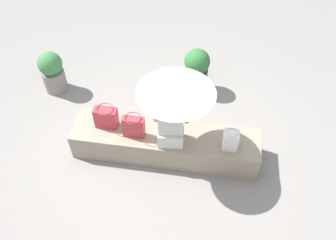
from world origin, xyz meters
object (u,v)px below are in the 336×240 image
at_px(handbag_black, 230,140).
at_px(tote_bag_canvas, 106,117).
at_px(planter_far, 52,71).
at_px(planter_near, 197,69).
at_px(parasol, 176,86).
at_px(shoulder_bag_spare, 134,126).
at_px(person_seated, 171,122).

relative_size(handbag_black, tote_bag_canvas, 0.94).
bearing_deg(planter_far, planter_near, -170.61).
bearing_deg(handbag_black, planter_far, -21.94).
distance_m(parasol, shoulder_bag_spare, 1.00).
height_order(tote_bag_canvas, planter_far, tote_bag_canvas).
xyz_separation_m(handbag_black, planter_near, (0.59, -1.58, -0.16)).
bearing_deg(planter_near, parasol, 85.00).
distance_m(parasol, planter_near, 1.88).
bearing_deg(tote_bag_canvas, planter_far, -40.29).
bearing_deg(planter_far, parasol, 151.83).
bearing_deg(handbag_black, person_seated, 0.97).
xyz_separation_m(person_seated, planter_near, (-0.19, -1.59, -0.40)).
bearing_deg(parasol, tote_bag_canvas, -7.96).
bearing_deg(parasol, person_seated, 12.10).
bearing_deg(shoulder_bag_spare, parasol, 177.79).
bearing_deg(shoulder_bag_spare, handbag_black, 179.10).
xyz_separation_m(parasol, planter_near, (-0.14, -1.58, -1.01)).
distance_m(tote_bag_canvas, shoulder_bag_spare, 0.43).
xyz_separation_m(person_seated, shoulder_bag_spare, (0.51, -0.03, -0.22)).
relative_size(handbag_black, planter_far, 0.42).
relative_size(parasol, handbag_black, 3.61).
xyz_separation_m(handbag_black, shoulder_bag_spare, (1.29, -0.02, 0.02)).
xyz_separation_m(handbag_black, planter_far, (2.95, -1.19, -0.19)).
distance_m(person_seated, planter_near, 1.65).
distance_m(parasol, handbag_black, 1.12).
relative_size(person_seated, planter_near, 1.15).
xyz_separation_m(person_seated, tote_bag_canvas, (0.93, -0.15, -0.22)).
bearing_deg(parasol, planter_near, -95.00).
xyz_separation_m(parasol, handbag_black, (-0.73, -0.00, -0.85)).
bearing_deg(person_seated, planter_near, -96.89).
bearing_deg(person_seated, planter_far, -29.00).
bearing_deg(planter_far, person_seated, 151.00).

